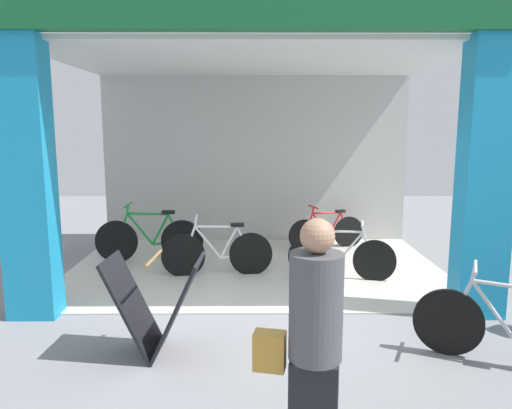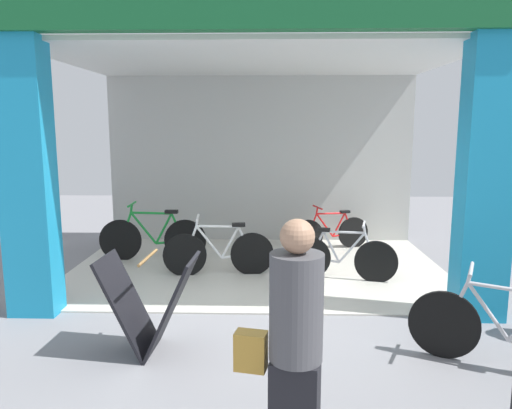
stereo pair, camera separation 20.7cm
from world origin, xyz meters
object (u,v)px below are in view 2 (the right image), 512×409
Objects in this scene: bicycle_parked_0 at (504,331)px; pedestrian_1 at (294,350)px; bicycle_inside_2 at (153,238)px; sandwich_board_sign at (150,305)px; bicycle_inside_1 at (331,232)px; bicycle_inside_0 at (342,257)px; bicycle_inside_3 at (219,252)px.

bicycle_parked_0 is 0.92× the size of pedestrian_1.
sandwich_board_sign is (0.73, -3.20, 0.10)m from bicycle_inside_2.
bicycle_parked_0 is at bearing -76.53° from bicycle_inside_1.
bicycle_inside_2 is 3.28m from sandwich_board_sign.
pedestrian_1 is at bearing -144.32° from bicycle_parked_0.
bicycle_inside_0 is at bearing -17.41° from bicycle_inside_2.
bicycle_inside_2 is (-2.98, -0.79, 0.06)m from bicycle_inside_1.
bicycle_inside_2 is 5.27m from bicycle_parked_0.
sandwich_board_sign is at bearing 128.10° from pedestrian_1.
bicycle_inside_0 is 1.70m from bicycle_inside_1.
bicycle_inside_1 is at bearing 103.47° from bicycle_parked_0.
bicycle_inside_2 is at bearing 146.45° from bicycle_inside_3.
bicycle_parked_0 is at bearing -43.32° from bicycle_inside_3.
bicycle_inside_1 is at bearing 60.64° from sandwich_board_sign.
sandwich_board_sign is at bearing -99.65° from bicycle_inside_3.
bicycle_inside_2 reaches higher than bicycle_inside_0.
bicycle_inside_3 is (1.15, -0.76, -0.03)m from bicycle_inside_2.
bicycle_inside_2 is 5.27m from pedestrian_1.
bicycle_inside_3 is at bearing -33.55° from bicycle_inside_2.
bicycle_parked_0 is at bearing 35.68° from pedestrian_1.
sandwich_board_sign reaches higher than bicycle_inside_2.
bicycle_inside_3 is (-1.83, -1.55, 0.04)m from bicycle_inside_1.
pedestrian_1 reaches higher than bicycle_inside_3.
bicycle_parked_0 is 2.46m from pedestrian_1.
bicycle_parked_0 is at bearing -67.00° from bicycle_inside_0.
bicycle_inside_0 is 0.86× the size of bicycle_inside_2.
bicycle_parked_0 is (1.07, -2.52, 0.03)m from bicycle_inside_0.
bicycle_inside_0 is 1.54× the size of sandwich_board_sign.
pedestrian_1 is (2.03, -4.85, 0.46)m from bicycle_inside_2.
bicycle_inside_2 is 1.14× the size of bicycle_parked_0.
bicycle_inside_2 is 1.07× the size of bicycle_inside_3.
pedestrian_1 is at bearing -51.90° from sandwich_board_sign.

